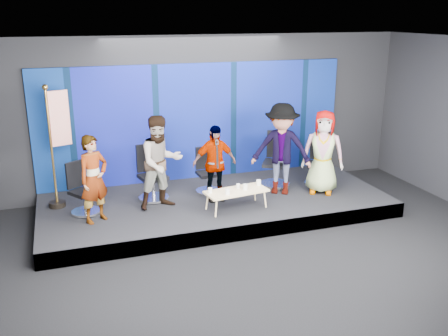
{
  "coord_description": "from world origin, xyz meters",
  "views": [
    {
      "loc": [
        -2.9,
        -6.68,
        3.96
      ],
      "look_at": [
        0.15,
        2.4,
        0.96
      ],
      "focal_mm": 40.0,
      "sensor_mm": 36.0,
      "label": 1
    }
  ],
  "objects": [
    {
      "name": "flag_stand",
      "position": [
        -2.98,
        3.06,
        1.57
      ],
      "size": [
        0.54,
        0.32,
        2.4
      ],
      "rotation": [
        0.0,
        0.0,
        0.32
      ],
      "color": "black",
      "rests_on": "riser"
    },
    {
      "name": "coffee_table",
      "position": [
        0.21,
        1.82,
        0.64
      ],
      "size": [
        1.27,
        0.67,
        0.37
      ],
      "rotation": [
        0.0,
        0.0,
        0.14
      ],
      "color": "tan",
      "rests_on": "riser"
    },
    {
      "name": "chair_b",
      "position": [
        -1.24,
        2.86,
        0.67
      ],
      "size": [
        0.75,
        0.75,
        1.12
      ],
      "rotation": [
        0.0,
        0.0,
        0.21
      ],
      "color": "silver",
      "rests_on": "riser"
    },
    {
      "name": "chair_c",
      "position": [
        -0.05,
        2.92,
        0.61
      ],
      "size": [
        0.56,
        0.56,
        0.95
      ],
      "rotation": [
        0.0,
        0.0,
        0.05
      ],
      "color": "silver",
      "rests_on": "riser"
    },
    {
      "name": "mug_b",
      "position": [
        -0.02,
        1.67,
        0.72
      ],
      "size": [
        0.09,
        0.09,
        0.1
      ],
      "primitive_type": "cylinder",
      "color": "silver",
      "rests_on": "coffee_table"
    },
    {
      "name": "chair_d",
      "position": [
        1.51,
        2.85,
        0.69
      ],
      "size": [
        0.92,
        0.92,
        1.18
      ],
      "rotation": [
        0.0,
        0.0,
        -0.56
      ],
      "color": "silver",
      "rests_on": "riser"
    },
    {
      "name": "mug_e",
      "position": [
        0.73,
        1.97,
        0.73
      ],
      "size": [
        0.09,
        0.09,
        0.11
      ],
      "primitive_type": "cylinder",
      "color": "silver",
      "rests_on": "coffee_table"
    },
    {
      "name": "chair_a",
      "position": [
        -2.62,
        2.53,
        0.63
      ],
      "size": [
        0.78,
        0.78,
        1.0
      ],
      "rotation": [
        0.0,
        0.0,
        0.57
      ],
      "color": "silver",
      "rests_on": "riser"
    },
    {
      "name": "panelist_b",
      "position": [
        -1.14,
        2.36,
        1.21
      ],
      "size": [
        1.01,
        0.86,
        1.82
      ],
      "primitive_type": "imported",
      "rotation": [
        0.0,
        0.0,
        0.21
      ],
      "color": "black",
      "rests_on": "riser"
    },
    {
      "name": "ground",
      "position": [
        0.0,
        0.0,
        0.0
      ],
      "size": [
        10.0,
        10.0,
        0.0
      ],
      "primitive_type": "plane",
      "color": "black",
      "rests_on": "ground"
    },
    {
      "name": "panelist_c",
      "position": [
        -0.05,
        2.42,
        1.07
      ],
      "size": [
        0.92,
        0.42,
        1.55
      ],
      "primitive_type": "imported",
      "rotation": [
        0.0,
        0.0,
        0.05
      ],
      "color": "black",
      "rests_on": "riser"
    },
    {
      "name": "panelist_a",
      "position": [
        -2.42,
        2.07,
        1.11
      ],
      "size": [
        0.7,
        0.64,
        1.61
      ],
      "primitive_type": "imported",
      "rotation": [
        0.0,
        0.0,
        0.57
      ],
      "color": "black",
      "rests_on": "riser"
    },
    {
      "name": "panelist_e",
      "position": [
        2.23,
        2.13,
        1.18
      ],
      "size": [
        1.02,
        0.92,
        1.75
      ],
      "primitive_type": "imported",
      "rotation": [
        0.0,
        0.0,
        -0.53
      ],
      "color": "black",
      "rests_on": "riser"
    },
    {
      "name": "mug_d",
      "position": [
        0.39,
        1.81,
        0.73
      ],
      "size": [
        0.09,
        0.09,
        0.11
      ],
      "primitive_type": "cylinder",
      "color": "silver",
      "rests_on": "coffee_table"
    },
    {
      "name": "panelist_d",
      "position": [
        1.39,
        2.36,
        1.26
      ],
      "size": [
        1.42,
        1.26,
        1.91
      ],
      "primitive_type": "imported",
      "rotation": [
        0.0,
        0.0,
        -0.56
      ],
      "color": "black",
      "rests_on": "riser"
    },
    {
      "name": "room_walls",
      "position": [
        0.0,
        0.0,
        2.43
      ],
      "size": [
        10.02,
        8.02,
        3.51
      ],
      "color": "black",
      "rests_on": "ground"
    },
    {
      "name": "riser",
      "position": [
        0.0,
        2.5,
        0.15
      ],
      "size": [
        7.0,
        3.0,
        0.3
      ],
      "primitive_type": "cube",
      "color": "black",
      "rests_on": "ground"
    },
    {
      "name": "mug_c",
      "position": [
        0.29,
        1.94,
        0.71
      ],
      "size": [
        0.07,
        0.07,
        0.08
      ],
      "primitive_type": "cylinder",
      "color": "silver",
      "rests_on": "coffee_table"
    },
    {
      "name": "backdrop",
      "position": [
        0.0,
        3.95,
        1.6
      ],
      "size": [
        7.0,
        0.08,
        2.6
      ],
      "primitive_type": "cube",
      "color": "navy",
      "rests_on": "riser"
    },
    {
      "name": "mug_a",
      "position": [
        -0.31,
        1.85,
        0.72
      ],
      "size": [
        0.08,
        0.08,
        0.1
      ],
      "primitive_type": "cylinder",
      "color": "silver",
      "rests_on": "coffee_table"
    },
    {
      "name": "chair_e",
      "position": [
        2.43,
        2.59,
        0.66
      ],
      "size": [
        0.84,
        0.84,
        1.08
      ],
      "rotation": [
        0.0,
        0.0,
        -0.53
      ],
      "color": "silver",
      "rests_on": "riser"
    }
  ]
}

